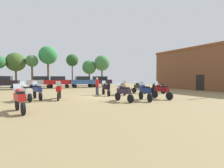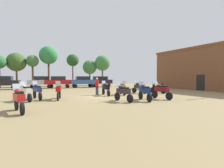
# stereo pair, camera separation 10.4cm
# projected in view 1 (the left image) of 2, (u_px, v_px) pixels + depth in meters

# --- Properties ---
(ground_plane) EXTENTS (44.00, 52.00, 0.02)m
(ground_plane) POSITION_uv_depth(u_px,v_px,m) (99.00, 97.00, 15.19)
(ground_plane) COLOR olive
(brick_building) EXTENTS (6.12, 14.71, 6.21)m
(brick_building) POSITION_uv_depth(u_px,v_px,m) (206.00, 69.00, 24.57)
(brick_building) COLOR brown
(brick_building) RESTS_ON ground
(motorcycle_1) EXTENTS (0.72, 2.24, 1.47)m
(motorcycle_1) POSITION_uv_depth(u_px,v_px,m) (37.00, 90.00, 13.35)
(motorcycle_1) COLOR black
(motorcycle_1) RESTS_ON ground
(motorcycle_2) EXTENTS (0.76, 2.11, 1.47)m
(motorcycle_2) POSITION_uv_depth(u_px,v_px,m) (145.00, 91.00, 12.58)
(motorcycle_2) COLOR black
(motorcycle_2) RESTS_ON ground
(motorcycle_3) EXTENTS (0.65, 2.12, 1.47)m
(motorcycle_3) POSITION_uv_depth(u_px,v_px,m) (158.00, 87.00, 18.57)
(motorcycle_3) COLOR black
(motorcycle_3) RESTS_ON ground
(motorcycle_4) EXTENTS (0.65, 2.20, 1.46)m
(motorcycle_4) POSITION_uv_depth(u_px,v_px,m) (106.00, 88.00, 16.23)
(motorcycle_4) COLOR black
(motorcycle_4) RESTS_ON ground
(motorcycle_5) EXTENTS (0.62, 2.17, 1.47)m
(motorcycle_5) POSITION_uv_depth(u_px,v_px,m) (162.00, 90.00, 13.62)
(motorcycle_5) COLOR black
(motorcycle_5) RESTS_ON ground
(motorcycle_6) EXTENTS (0.86, 2.12, 1.47)m
(motorcycle_6) POSITION_uv_depth(u_px,v_px,m) (26.00, 92.00, 12.27)
(motorcycle_6) COLOR black
(motorcycle_6) RESTS_ON ground
(motorcycle_7) EXTENTS (0.81, 2.15, 1.51)m
(motorcycle_7) POSITION_uv_depth(u_px,v_px,m) (59.00, 90.00, 13.22)
(motorcycle_7) COLOR black
(motorcycle_7) RESTS_ON ground
(motorcycle_8) EXTENTS (0.78, 2.04, 1.44)m
(motorcycle_8) POSITION_uv_depth(u_px,v_px,m) (139.00, 87.00, 18.45)
(motorcycle_8) COLOR black
(motorcycle_8) RESTS_ON ground
(motorcycle_9) EXTENTS (0.83, 2.09, 1.50)m
(motorcycle_9) POSITION_uv_depth(u_px,v_px,m) (123.00, 88.00, 16.89)
(motorcycle_9) COLOR black
(motorcycle_9) RESTS_ON ground
(motorcycle_10) EXTENTS (0.70, 2.11, 1.45)m
(motorcycle_10) POSITION_uv_depth(u_px,v_px,m) (20.00, 99.00, 8.30)
(motorcycle_10) COLOR black
(motorcycle_10) RESTS_ON ground
(motorcycle_11) EXTENTS (0.62, 2.11, 1.44)m
(motorcycle_11) POSITION_uv_depth(u_px,v_px,m) (124.00, 92.00, 12.14)
(motorcycle_11) COLOR black
(motorcycle_11) RESTS_ON ground
(car_1) EXTENTS (4.54, 2.48, 2.00)m
(car_1) POSITION_uv_depth(u_px,v_px,m) (2.00, 82.00, 23.83)
(car_1) COLOR black
(car_1) RESTS_ON ground
(car_2) EXTENTS (4.57, 2.61, 2.00)m
(car_2) POSITION_uv_depth(u_px,v_px,m) (58.00, 81.00, 27.77)
(car_2) COLOR black
(car_2) RESTS_ON ground
(car_4) EXTENTS (4.53, 2.47, 2.00)m
(car_4) POSITION_uv_depth(u_px,v_px,m) (42.00, 81.00, 27.40)
(car_4) COLOR black
(car_4) RESTS_ON ground
(car_5) EXTENTS (4.47, 2.24, 2.00)m
(car_5) POSITION_uv_depth(u_px,v_px,m) (83.00, 81.00, 29.05)
(car_5) COLOR black
(car_5) RESTS_ON ground
(car_6) EXTENTS (4.38, 2.00, 2.00)m
(car_6) POSITION_uv_depth(u_px,v_px,m) (100.00, 81.00, 30.81)
(car_6) COLOR black
(car_6) RESTS_ON ground
(person_2) EXTENTS (0.48, 0.48, 1.78)m
(person_2) POSITION_uv_depth(u_px,v_px,m) (97.00, 85.00, 16.75)
(person_2) COLOR #242B48
(person_2) RESTS_ON ground
(tree_1) EXTENTS (3.19, 3.19, 5.74)m
(tree_1) POSITION_uv_depth(u_px,v_px,m) (89.00, 67.00, 37.23)
(tree_1) COLOR brown
(tree_1) RESTS_ON ground
(tree_4) EXTENTS (2.22, 2.22, 6.01)m
(tree_4) POSITION_uv_depth(u_px,v_px,m) (32.00, 62.00, 30.53)
(tree_4) COLOR brown
(tree_4) RESTS_ON ground
(tree_5) EXTENTS (2.62, 2.62, 6.86)m
(tree_5) POSITION_uv_depth(u_px,v_px,m) (72.00, 60.00, 35.48)
(tree_5) COLOR brown
(tree_5) RESTS_ON ground
(tree_6) EXTENTS (3.52, 3.52, 6.85)m
(tree_6) POSITION_uv_depth(u_px,v_px,m) (102.00, 63.00, 37.24)
(tree_6) COLOR brown
(tree_6) RESTS_ON ground
(tree_7) EXTENTS (3.53, 3.53, 7.96)m
(tree_7) POSITION_uv_depth(u_px,v_px,m) (48.00, 55.00, 32.15)
(tree_7) COLOR brown
(tree_7) RESTS_ON ground
(tree_9) EXTENTS (3.42, 3.42, 6.35)m
(tree_9) POSITION_uv_depth(u_px,v_px,m) (16.00, 62.00, 30.02)
(tree_9) COLOR brown
(tree_9) RESTS_ON ground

